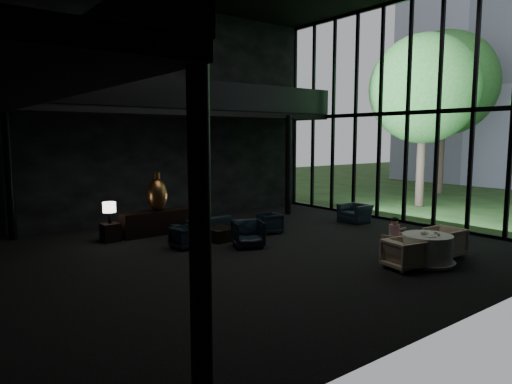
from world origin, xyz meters
TOP-DOWN VIEW (x-y plane):
  - floor at (0.00, 0.00)m, footprint 14.00×12.00m
  - wall_back at (0.00, 6.00)m, footprint 14.00×0.04m
  - wall_front at (0.00, -6.00)m, footprint 14.00×0.04m
  - curtain_wall at (6.95, 0.00)m, footprint 0.20×12.00m
  - mezzanine_back at (1.00, 5.00)m, footprint 12.00×2.00m
  - railing_left at (-5.00, 0.00)m, footprint 0.06×12.00m
  - railing_back at (1.00, 4.00)m, footprint 12.00×0.06m
  - column_sw at (-5.00, -5.70)m, footprint 0.24×0.24m
  - column_nw at (-5.00, 5.70)m, footprint 0.24×0.24m
  - column_ne at (4.80, 4.00)m, footprint 0.24×0.24m
  - tree_near at (11.00, 2.00)m, footprint 4.80×4.80m
  - tree_far at (16.00, 4.00)m, footprint 5.60×5.60m
  - console at (-1.10, 3.63)m, footprint 2.43×0.55m
  - bronze_urn at (-1.10, 3.69)m, footprint 0.67×0.67m
  - side_table_left at (-2.70, 3.61)m, footprint 0.50×0.50m
  - table_lamp_left at (-2.70, 3.61)m, footprint 0.39×0.39m
  - side_table_right at (0.50, 3.58)m, footprint 0.47×0.47m
  - table_lamp_right at (0.50, 3.60)m, footprint 0.39×0.39m
  - sofa at (0.01, 2.59)m, footprint 2.14×0.73m
  - lounge_armchair_west at (-1.33, 1.46)m, footprint 0.62×0.65m
  - lounge_armchair_east at (1.87, 1.58)m, footprint 0.73×0.76m
  - lounge_armchair_south at (0.18, 0.47)m, footprint 1.16×1.13m
  - window_armchair at (5.60, 1.15)m, footprint 0.67×1.01m
  - coffee_table at (0.04, 1.71)m, footprint 0.98×0.98m
  - dining_table at (2.66, -3.64)m, footprint 1.37×1.37m
  - dining_chair_north at (2.71, -2.76)m, footprint 0.71×0.68m
  - dining_chair_east at (3.68, -3.53)m, footprint 0.91×0.96m
  - dining_chair_west at (1.84, -3.54)m, footprint 0.88×0.92m
  - child at (2.69, -2.66)m, footprint 0.28×0.28m
  - plate_a at (2.50, -3.84)m, footprint 0.32×0.32m
  - plate_b at (2.80, -3.48)m, footprint 0.30×0.30m
  - saucer at (2.97, -3.72)m, footprint 0.19×0.19m
  - coffee_cup at (2.87, -3.74)m, footprint 0.10×0.10m
  - cereal_bowl at (2.60, -3.57)m, footprint 0.17×0.17m
  - cream_pot at (2.72, -3.90)m, footprint 0.08×0.08m

SIDE VIEW (x-z plane):
  - floor at x=0.00m, z-range -0.01..0.01m
  - coffee_table at x=0.04m, z-range 0.00..0.38m
  - side_table_right at x=0.50m, z-range 0.00..0.52m
  - side_table_left at x=-2.70m, z-range 0.00..0.55m
  - dining_chair_north at x=2.71m, z-range 0.00..0.61m
  - lounge_armchair_west at x=-1.33m, z-range 0.00..0.61m
  - dining_table at x=2.66m, z-range -0.05..0.70m
  - lounge_armchair_east at x=1.87m, z-range 0.00..0.66m
  - console at x=-1.10m, z-range 0.00..0.77m
  - dining_chair_west at x=1.84m, z-range 0.00..0.82m
  - sofa at x=0.01m, z-range 0.00..0.83m
  - window_armchair at x=5.60m, z-range 0.00..0.87m
  - lounge_armchair_south at x=0.18m, z-range 0.00..0.93m
  - dining_chair_east at x=3.68m, z-range 0.00..0.96m
  - child at x=2.69m, z-range 0.45..1.05m
  - saucer at x=2.97m, z-range 0.75..0.76m
  - plate_b at x=2.80m, z-range 0.75..0.77m
  - plate_a at x=2.50m, z-range 0.75..0.77m
  - cream_pot at x=2.72m, z-range 0.75..0.82m
  - cereal_bowl at x=2.60m, z-range 0.75..0.84m
  - coffee_cup at x=2.87m, z-range 0.76..0.83m
  - table_lamp_right at x=0.50m, z-range 0.66..1.31m
  - table_lamp_left at x=-2.70m, z-range 0.69..1.34m
  - bronze_urn at x=-1.10m, z-range 0.68..1.92m
  - column_sw at x=-5.00m, z-range 0.00..4.00m
  - column_nw at x=-5.00m, z-range 0.00..4.00m
  - column_ne at x=4.80m, z-range 0.00..4.00m
  - wall_back at x=0.00m, z-range 0.00..8.00m
  - wall_front at x=0.00m, z-range 0.00..8.00m
  - curtain_wall at x=6.95m, z-range 0.00..8.00m
  - mezzanine_back at x=1.00m, z-range 3.88..4.12m
  - railing_left at x=-5.00m, z-range 4.10..5.10m
  - railing_back at x=1.00m, z-range 4.10..5.10m
  - tree_near at x=11.00m, z-range 1.41..9.06m
  - tree_far at x=16.00m, z-range 1.59..10.39m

